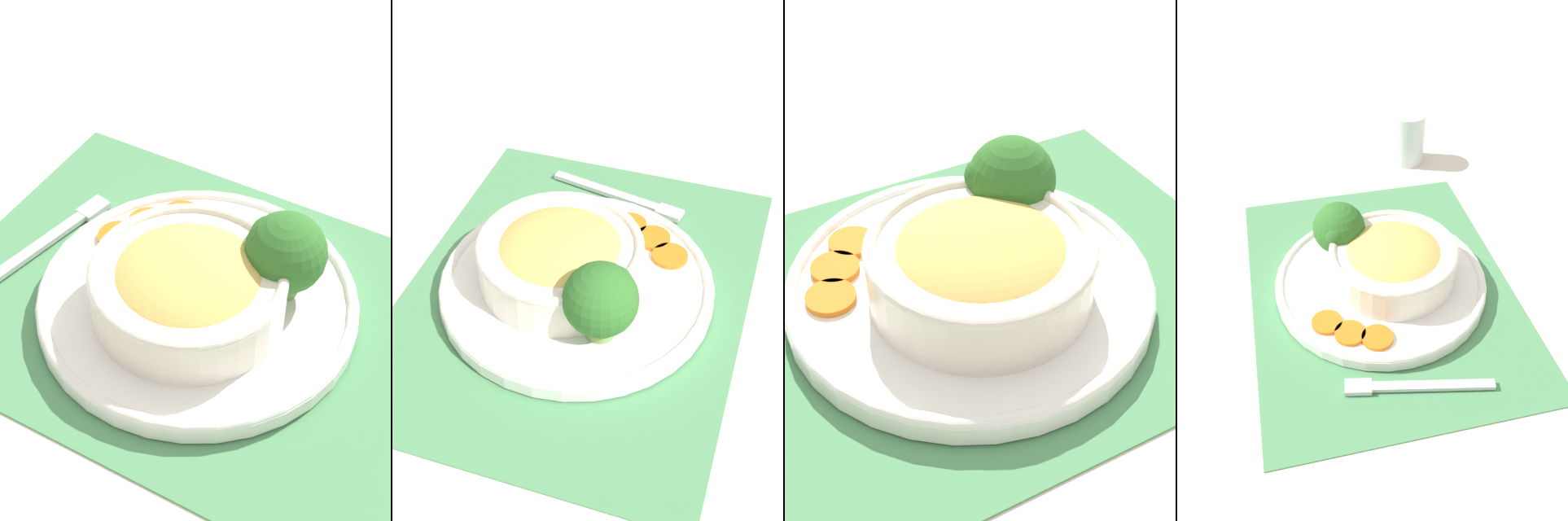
# 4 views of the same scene
# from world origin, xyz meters

# --- Properties ---
(ground_plane) EXTENTS (4.00, 4.00, 0.00)m
(ground_plane) POSITION_xyz_m (0.00, 0.00, 0.00)
(ground_plane) COLOR beige
(placemat) EXTENTS (0.49, 0.38, 0.00)m
(placemat) POSITION_xyz_m (0.00, 0.00, 0.00)
(placemat) COLOR #4C8C59
(placemat) RESTS_ON ground_plane
(plate) EXTENTS (0.30, 0.30, 0.02)m
(plate) POSITION_xyz_m (0.00, 0.00, 0.02)
(plate) COLOR white
(plate) RESTS_ON placemat
(bowl) EXTENTS (0.18, 0.18, 0.06)m
(bowl) POSITION_xyz_m (-0.00, -0.02, 0.05)
(bowl) COLOR silver
(bowl) RESTS_ON plate
(broccoli_floret) EXTENTS (0.08, 0.08, 0.09)m
(broccoli_floret) POSITION_xyz_m (0.07, 0.04, 0.07)
(broccoli_floret) COLOR #759E51
(broccoli_floret) RESTS_ON plate
(carrot_slice_near) EXTENTS (0.04, 0.04, 0.01)m
(carrot_slice_near) POSITION_xyz_m (-0.07, 0.09, 0.02)
(carrot_slice_near) COLOR orange
(carrot_slice_near) RESTS_ON plate
(carrot_slice_middle) EXTENTS (0.04, 0.04, 0.01)m
(carrot_slice_middle) POSITION_xyz_m (-0.09, 0.07, 0.02)
(carrot_slice_middle) COLOR orange
(carrot_slice_middle) RESTS_ON plate
(carrot_slice_far) EXTENTS (0.04, 0.04, 0.01)m
(carrot_slice_far) POSITION_xyz_m (-0.11, 0.03, 0.02)
(carrot_slice_far) COLOR orange
(carrot_slice_far) RESTS_ON plate
(fork) EXTENTS (0.06, 0.18, 0.01)m
(fork) POSITION_xyz_m (-0.17, 0.02, 0.01)
(fork) COLOR silver
(fork) RESTS_ON placemat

